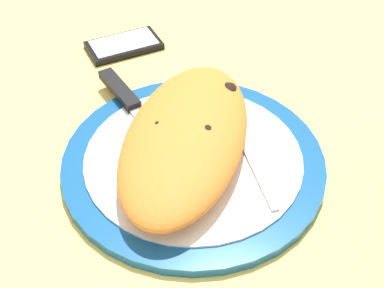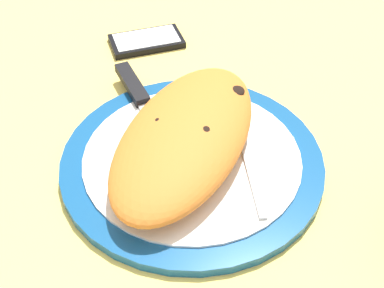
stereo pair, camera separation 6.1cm
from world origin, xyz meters
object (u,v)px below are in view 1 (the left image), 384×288
smartphone (123,45)px  fork (243,145)px  plate (192,161)px  calzone (184,137)px  knife (130,104)px

smartphone → fork: bearing=-144.4°
smartphone → plate: bearing=-157.0°
calzone → knife: bearing=40.3°
knife → smartphone: 16.75cm
plate → fork: bearing=-74.1°
knife → smartphone: (16.47, 2.73, -1.45)cm
calzone → knife: size_ratio=1.46×
plate → knife: knife is taller
fork → smartphone: 29.58cm
calzone → fork: calzone is taller
fork → calzone: bearing=98.6°
plate → calzone: size_ratio=1.02×
fork → smartphone: bearing=35.6°
plate → knife: bearing=41.4°
plate → fork: 6.54cm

